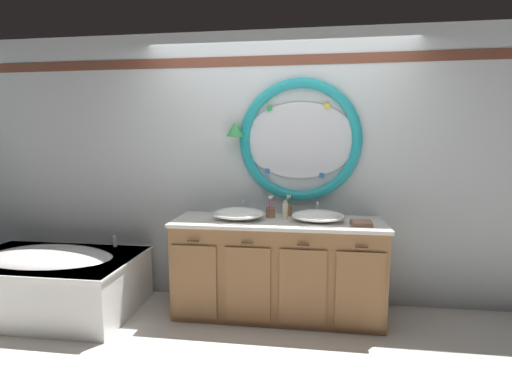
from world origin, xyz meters
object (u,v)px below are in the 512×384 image
object	(u,v)px
sink_basin_right	(318,216)
toothbrush_holder_left	(271,212)
sink_basin_left	(239,214)
toothbrush_holder_right	(288,210)
soap_dispenser	(285,211)
folded_hand_towel	(361,223)
bathtub	(50,278)

from	to	relation	value
sink_basin_right	toothbrush_holder_left	bearing A→B (deg)	162.21
sink_basin_left	toothbrush_holder_right	distance (m)	0.49
soap_dispenser	folded_hand_towel	bearing A→B (deg)	-14.04
toothbrush_holder_right	folded_hand_towel	world-z (taller)	toothbrush_holder_right
bathtub	folded_hand_towel	distance (m)	2.87
bathtub	folded_hand_towel	bearing A→B (deg)	2.71
toothbrush_holder_left	sink_basin_left	bearing A→B (deg)	-153.32
sink_basin_right	toothbrush_holder_left	distance (m)	0.45
toothbrush_holder_left	toothbrush_holder_right	xyz separation A→B (m)	(0.16, 0.09, 0.01)
toothbrush_holder_right	bathtub	bearing A→B (deg)	-168.35
sink_basin_left	toothbrush_holder_right	bearing A→B (deg)	27.54
toothbrush_holder_left	sink_basin_right	bearing A→B (deg)	-17.79
toothbrush_holder_left	folded_hand_towel	size ratio (longest dim) A/B	1.13
toothbrush_holder_right	sink_basin_right	bearing A→B (deg)	-39.55
toothbrush_holder_right	soap_dispenser	size ratio (longest dim) A/B	1.14
sink_basin_left	toothbrush_holder_left	bearing A→B (deg)	26.68
sink_basin_left	sink_basin_right	bearing A→B (deg)	-0.00
bathtub	sink_basin_left	distance (m)	1.86
sink_basin_right	bathtub	bearing A→B (deg)	-174.78
sink_basin_left	toothbrush_holder_right	xyz separation A→B (m)	(0.43, 0.23, 0.01)
sink_basin_left	folded_hand_towel	size ratio (longest dim) A/B	2.57
bathtub	toothbrush_holder_right	distance (m)	2.31
bathtub	toothbrush_holder_left	xyz separation A→B (m)	(2.02, 0.36, 0.61)
toothbrush_holder_left	toothbrush_holder_right	world-z (taller)	toothbrush_holder_left
toothbrush_holder_left	toothbrush_holder_right	size ratio (longest dim) A/B	1.01
toothbrush_holder_left	folded_hand_towel	xyz separation A→B (m)	(0.79, -0.23, -0.03)
bathtub	sink_basin_left	world-z (taller)	sink_basin_left
soap_dispenser	folded_hand_towel	xyz separation A→B (m)	(0.65, -0.16, -0.06)
sink_basin_right	toothbrush_holder_left	world-z (taller)	toothbrush_holder_left
soap_dispenser	toothbrush_holder_left	bearing A→B (deg)	154.37
bathtub	toothbrush_holder_left	world-z (taller)	toothbrush_holder_left
sink_basin_right	folded_hand_towel	size ratio (longest dim) A/B	2.56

